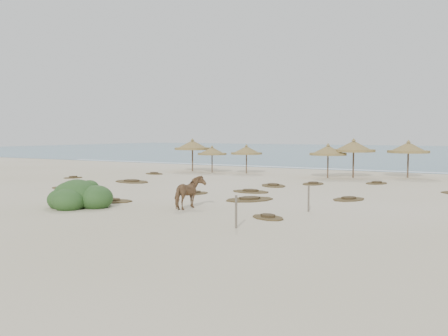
{
  "coord_description": "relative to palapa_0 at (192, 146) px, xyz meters",
  "views": [
    {
      "loc": [
        14.14,
        -20.62,
        3.46
      ],
      "look_at": [
        -0.76,
        5.0,
        1.39
      ],
      "focal_mm": 40.0,
      "sensor_mm": 36.0,
      "label": 1
    }
  ],
  "objects": [
    {
      "name": "ground",
      "position": [
        11.0,
        -16.93,
        -2.34
      ],
      "size": [
        160.0,
        160.0,
        0.0
      ],
      "primitive_type": "plane",
      "color": "beige",
      "rests_on": "ground"
    },
    {
      "name": "ocean",
      "position": [
        11.0,
        58.07,
        -2.34
      ],
      "size": [
        200.0,
        100.0,
        0.01
      ],
      "primitive_type": "cube",
      "color": "#2A627E",
      "rests_on": "ground"
    },
    {
      "name": "foam_line",
      "position": [
        11.0,
        9.07,
        -2.34
      ],
      "size": [
        70.0,
        0.6,
        0.01
      ],
      "primitive_type": "cube",
      "color": "white",
      "rests_on": "ground"
    },
    {
      "name": "palapa_0",
      "position": [
        0.0,
        0.0,
        0.0
      ],
      "size": [
        4.17,
        4.17,
        3.02
      ],
      "rotation": [
        0.0,
        0.0,
        0.38
      ],
      "color": "brown",
      "rests_on": "ground"
    },
    {
      "name": "palapa_1",
      "position": [
        2.28,
        -0.31,
        -0.47
      ],
      "size": [
        2.93,
        2.93,
        2.41
      ],
      "rotation": [
        0.0,
        0.0,
        0.16
      ],
      "color": "brown",
      "rests_on": "ground"
    },
    {
      "name": "palapa_2",
      "position": [
        5.29,
        0.44,
        -0.38
      ],
      "size": [
        3.02,
        3.02,
        2.52
      ],
      "rotation": [
        0.0,
        0.0,
        0.13
      ],
      "color": "brown",
      "rests_on": "ground"
    },
    {
      "name": "palapa_3",
      "position": [
        12.74,
        -0.22,
        -0.25
      ],
      "size": [
        3.26,
        3.26,
        2.7
      ],
      "rotation": [
        0.0,
        0.0,
        -0.14
      ],
      "color": "brown",
      "rests_on": "ground"
    },
    {
      "name": "palapa_4",
      "position": [
        14.42,
        0.88,
        0.05
      ],
      "size": [
        3.53,
        3.53,
        3.08
      ],
      "rotation": [
        0.0,
        0.0,
        -0.08
      ],
      "color": "brown",
      "rests_on": "ground"
    },
    {
      "name": "palapa_5",
      "position": [
        18.09,
        2.99,
        -0.04
      ],
      "size": [
        3.43,
        3.43,
        2.96
      ],
      "rotation": [
        0.0,
        0.0,
        -0.09
      ],
      "color": "brown",
      "rests_on": "ground"
    },
    {
      "name": "horse",
      "position": [
        12.4,
        -18.78,
        -1.59
      ],
      "size": [
        0.86,
        1.8,
        1.5
      ],
      "primitive_type": "imported",
      "rotation": [
        0.0,
        0.0,
        3.17
      ],
      "color": "brown",
      "rests_on": "ground"
    },
    {
      "name": "fence_post_near",
      "position": [
        16.48,
        -21.77,
        -1.74
      ],
      "size": [
        0.1,
        0.1,
        1.2
      ],
      "primitive_type": "cylinder",
      "rotation": [
        0.0,
        0.0,
        0.12
      ],
      "color": "#6B6150",
      "rests_on": "ground"
    },
    {
      "name": "fence_post_far",
      "position": [
        17.4,
        -16.83,
        -1.77
      ],
      "size": [
        0.1,
        0.1,
        1.14
      ],
      "primitive_type": "cylinder",
      "rotation": [
        0.0,
        0.0,
        -0.28
      ],
      "color": "#6B6150",
      "rests_on": "ground"
    },
    {
      "name": "bush",
      "position": [
        7.53,
        -20.91,
        -1.85
      ],
      "size": [
        3.36,
        2.96,
        1.5
      ],
      "rotation": [
        0.0,
        0.0,
        0.19
      ],
      "color": "#365D28",
      "rests_on": "ground"
    },
    {
      "name": "scrub_0",
      "position": [
        1.04,
        -15.56,
        -2.29
      ],
      "size": [
        2.46,
        1.82,
        0.16
      ],
      "rotation": [
        0.0,
        0.0,
        0.18
      ],
      "color": "brown",
      "rests_on": "ground"
    },
    {
      "name": "scrub_1",
      "position": [
        1.8,
        -10.42,
        -2.29
      ],
      "size": [
        3.39,
        2.65,
        0.16
      ],
      "rotation": [
        0.0,
        0.0,
        2.88
      ],
      "color": "brown",
      "rests_on": "ground"
    },
    {
      "name": "scrub_2",
      "position": [
        9.5,
        -13.95,
        -2.29
      ],
      "size": [
        1.49,
        1.95,
        0.16
      ],
      "rotation": [
        0.0,
        0.0,
        1.35
      ],
      "color": "brown",
      "rests_on": "ground"
    },
    {
      "name": "scrub_3",
      "position": [
        11.86,
        -11.6,
        -2.29
      ],
      "size": [
        2.37,
        1.61,
        0.16
      ],
      "rotation": [
        0.0,
        0.0,
        3.09
      ],
      "color": "brown",
      "rests_on": "ground"
    },
    {
      "name": "scrub_4",
      "position": [
        17.83,
        -12.08,
        -2.29
      ],
      "size": [
        1.93,
        2.36,
        0.16
      ],
      "rotation": [
        0.0,
        0.0,
        1.23
      ],
      "color": "brown",
      "rests_on": "ground"
    },
    {
      "name": "scrub_6",
      "position": [
        -1.12,
        -4.14,
        -2.29
      ],
      "size": [
        2.23,
        1.84,
        0.16
      ],
      "rotation": [
        0.0,
        0.0,
        2.78
      ],
      "color": "brown",
      "rests_on": "ground"
    },
    {
      "name": "scrub_7",
      "position": [
        13.46,
        -5.44,
        -2.29
      ],
      "size": [
        1.34,
        2.06,
        0.16
      ],
      "rotation": [
        0.0,
        0.0,
        1.57
      ],
      "color": "brown",
      "rests_on": "ground"
    },
    {
      "name": "scrub_8",
      "position": [
        -4.19,
        -10.29,
        -2.29
      ],
      "size": [
        1.39,
        1.71,
        0.16
      ],
      "rotation": [
        0.0,
        0.0,
        1.24
      ],
      "color": "brown",
      "rests_on": "ground"
    },
    {
      "name": "scrub_9",
      "position": [
        13.41,
        -14.72,
        -2.29
      ],
      "size": [
        2.86,
        3.23,
        0.16
      ],
      "rotation": [
        0.0,
        0.0,
        1.07
      ],
      "color": "brown",
      "rests_on": "ground"
    },
    {
      "name": "scrub_10",
      "position": [
        17.1,
        -2.87,
        -2.29
      ],
      "size": [
        1.68,
        2.18,
        0.16
      ],
      "rotation": [
        0.0,
        0.0,
        1.33
      ],
      "color": "brown",
      "rests_on": "ground"
    },
    {
      "name": "scrub_11",
      "position": [
        7.64,
        -18.8,
        -2.29
      ],
      "size": [
        2.55,
        2.14,
        0.16
      ],
      "rotation": [
        0.0,
        0.0,
        0.4
      ],
      "color": "brown",
      "rests_on": "ground"
    },
    {
      "name": "scrub_12",
      "position": [
        16.58,
        -19.28,
        -2.29
      ],
      "size": [
        1.93,
        1.73,
        0.16
      ],
      "rotation": [
        0.0,
        0.0,
        2.62
      ],
      "color": "brown",
      "rests_on": "ground"
    },
    {
      "name": "scrub_13",
      "position": [
        11.62,
        -7.88,
        -2.29
      ],
      "size": [
        2.64,
        2.73,
        0.16
      ],
      "rotation": [
        0.0,
        0.0,
        2.27
      ],
      "color": "brown",
      "rests_on": "ground"
    }
  ]
}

